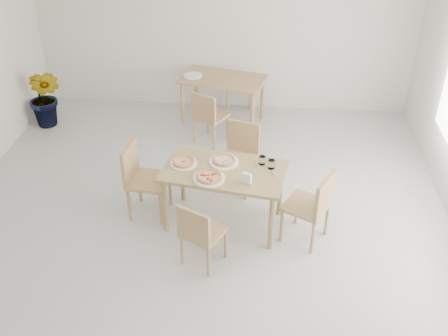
# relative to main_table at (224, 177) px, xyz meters

# --- Properties ---
(main_table) EXTENTS (1.47, 0.98, 0.75)m
(main_table) POSITION_rel_main_table_xyz_m (0.00, 0.00, 0.00)
(main_table) COLOR #A18453
(main_table) RESTS_ON ground
(chair_south) EXTENTS (0.53, 0.53, 0.79)m
(chair_south) POSITION_rel_main_table_xyz_m (-0.19, -0.75, -0.20)
(chair_south) COLOR tan
(chair_south) RESTS_ON ground
(chair_north) EXTENTS (0.54, 0.54, 0.88)m
(chair_north) POSITION_rel_main_table_xyz_m (0.13, 0.80, -0.15)
(chair_north) COLOR tan
(chair_north) RESTS_ON ground
(chair_west) EXTENTS (0.50, 0.50, 0.93)m
(chair_west) POSITION_rel_main_table_xyz_m (-0.99, 0.12, -0.12)
(chair_west) COLOR tan
(chair_west) RESTS_ON ground
(chair_east) EXTENTS (0.60, 0.60, 0.90)m
(chair_east) POSITION_rel_main_table_xyz_m (1.01, -0.23, -0.14)
(chair_east) COLOR tan
(chair_east) RESTS_ON ground
(plate_margherita) EXTENTS (0.30, 0.30, 0.02)m
(plate_margherita) POSITION_rel_main_table_xyz_m (-0.47, 0.07, 0.10)
(plate_margherita) COLOR white
(plate_margherita) RESTS_ON main_table
(plate_mushroom) EXTENTS (0.34, 0.34, 0.02)m
(plate_mushroom) POSITION_rel_main_table_xyz_m (-0.01, 0.15, 0.10)
(plate_mushroom) COLOR white
(plate_mushroom) RESTS_ON main_table
(plate_pepperoni) EXTENTS (0.35, 0.35, 0.02)m
(plate_pepperoni) POSITION_rel_main_table_xyz_m (-0.14, -0.20, 0.10)
(plate_pepperoni) COLOR white
(plate_pepperoni) RESTS_ON main_table
(pizza_margherita) EXTENTS (0.29, 0.29, 0.03)m
(pizza_margherita) POSITION_rel_main_table_xyz_m (-0.47, 0.07, 0.12)
(pizza_margherita) COLOR tan
(pizza_margherita) RESTS_ON plate_margherita
(pizza_mushroom) EXTENTS (0.27, 0.27, 0.03)m
(pizza_mushroom) POSITION_rel_main_table_xyz_m (-0.01, 0.15, 0.13)
(pizza_mushroom) COLOR tan
(pizza_mushroom) RESTS_ON plate_mushroom
(pizza_pepperoni) EXTENTS (0.38, 0.38, 0.03)m
(pizza_pepperoni) POSITION_rel_main_table_xyz_m (-0.14, -0.20, 0.13)
(pizza_pepperoni) COLOR tan
(pizza_pepperoni) RESTS_ON plate_pepperoni
(tumbler_a) EXTENTS (0.08, 0.08, 0.10)m
(tumbler_a) POSITION_rel_main_table_xyz_m (0.52, 0.08, 0.15)
(tumbler_a) COLOR white
(tumbler_a) RESTS_ON main_table
(tumbler_b) EXTENTS (0.08, 0.08, 0.10)m
(tumbler_b) POSITION_rel_main_table_xyz_m (0.42, 0.16, 0.14)
(tumbler_b) COLOR white
(tumbler_b) RESTS_ON main_table
(napkin_holder) EXTENTS (0.12, 0.09, 0.12)m
(napkin_holder) POSITION_rel_main_table_xyz_m (0.27, -0.24, 0.15)
(napkin_holder) COLOR silver
(napkin_holder) RESTS_ON main_table
(fork_a) EXTENTS (0.04, 0.17, 0.01)m
(fork_a) POSITION_rel_main_table_xyz_m (0.36, 0.14, 0.10)
(fork_a) COLOR silver
(fork_a) RESTS_ON main_table
(fork_b) EXTENTS (0.06, 0.19, 0.01)m
(fork_b) POSITION_rel_main_table_xyz_m (0.55, -0.08, 0.10)
(fork_b) COLOR silver
(fork_b) RESTS_ON main_table
(second_table) EXTENTS (1.40, 0.99, 0.75)m
(second_table) POSITION_rel_main_table_xyz_m (-0.25, 2.53, -0.01)
(second_table) COLOR tan
(second_table) RESTS_ON ground
(chair_back_s) EXTENTS (0.55, 0.55, 0.83)m
(chair_back_s) POSITION_rel_main_table_xyz_m (-0.40, 1.83, -0.18)
(chair_back_s) COLOR tan
(chair_back_s) RESTS_ON ground
(chair_back_n) EXTENTS (0.44, 0.44, 0.86)m
(chair_back_n) POSITION_rel_main_table_xyz_m (-0.05, 3.24, -0.16)
(chair_back_n) COLOR tan
(chair_back_n) RESTS_ON ground
(plate_empty) EXTENTS (0.29, 0.29, 0.02)m
(plate_empty) POSITION_rel_main_table_xyz_m (-0.72, 2.56, 0.10)
(plate_empty) COLOR white
(plate_empty) RESTS_ON second_table
(potted_plant) EXTENTS (0.61, 0.53, 0.96)m
(potted_plant) POSITION_rel_main_table_xyz_m (-2.95, 2.15, -0.18)
(potted_plant) COLOR #1F661E
(potted_plant) RESTS_ON ground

